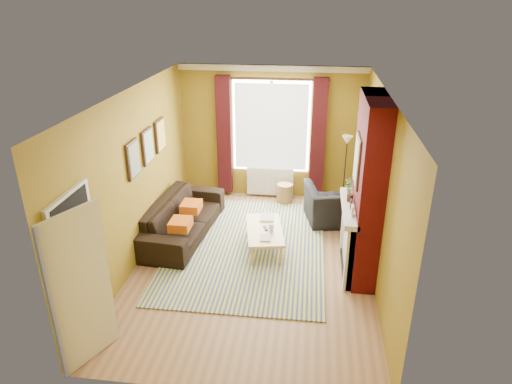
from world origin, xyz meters
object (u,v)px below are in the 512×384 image
Objects in this scene: coffee_table at (264,231)px; wicker_stool at (285,193)px; floor_lamp at (346,151)px; sofa at (182,218)px; armchair at (337,205)px.

coffee_table is 3.07× the size of wicker_stool.
sofa is at bearing -150.86° from floor_lamp.
coffee_table is 0.84× the size of floor_lamp.
floor_lamp is at bearing -55.69° from sofa.
floor_lamp reaches higher than wicker_stool.
sofa reaches higher than coffee_table.
wicker_stool is 1.56m from floor_lamp.
wicker_stool is at bearing -48.95° from armchair.
wicker_stool is at bearing 73.62° from coffee_table.
sofa is at bearing 4.59° from armchair.
wicker_stool is (1.75, 1.64, -0.14)m from sofa.
wicker_stool is at bearing -41.69° from sofa.
sofa is at bearing 157.74° from coffee_table.
armchair is 1.32m from wicker_stool.
wicker_stool is (-1.06, 0.78, -0.16)m from armchair.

